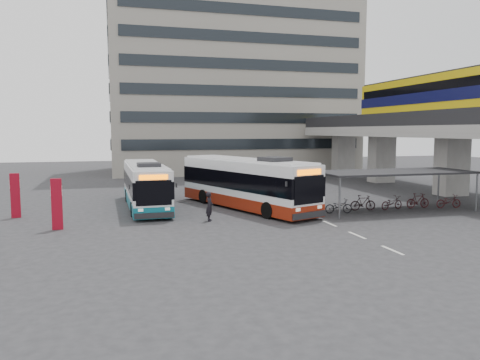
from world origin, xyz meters
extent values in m
plane|color=#28282B|center=(0.00, 0.00, 0.00)|extent=(120.00, 120.00, 0.00)
cube|color=gray|center=(17.00, 8.00, 2.30)|extent=(2.20, 1.60, 4.60)
cube|color=gray|center=(17.00, 18.00, 2.30)|extent=(2.20, 1.60, 4.60)
cube|color=gray|center=(17.00, 26.00, 2.30)|extent=(2.20, 1.60, 4.60)
cube|color=gray|center=(17.00, 12.00, 5.05)|extent=(8.00, 32.00, 0.90)
cube|color=black|center=(13.25, 12.00, 6.05)|extent=(0.35, 32.00, 1.10)
cube|color=black|center=(20.75, 12.00, 6.05)|extent=(0.35, 32.00, 1.10)
cube|color=gold|center=(17.00, 9.61, 7.60)|extent=(2.90, 20.00, 3.90)
cube|color=#090B36|center=(17.00, 9.61, 7.80)|extent=(2.98, 20.02, 0.90)
cube|color=black|center=(17.00, 9.61, 8.60)|extent=(2.96, 19.20, 0.70)
cube|color=black|center=(17.00, 9.61, 9.55)|extent=(2.70, 19.60, 0.25)
cylinder|color=#595B60|center=(3.70, 4.80, 1.20)|extent=(0.12, 0.12, 2.40)
cylinder|color=#595B60|center=(13.30, 4.80, 1.20)|extent=(0.12, 0.12, 2.40)
cylinder|color=#595B60|center=(3.70, 1.20, 1.20)|extent=(0.12, 0.12, 2.40)
cylinder|color=#595B60|center=(13.30, 1.20, 1.20)|extent=(0.12, 0.12, 2.40)
cube|color=black|center=(8.50, 3.00, 2.48)|extent=(10.00, 4.00, 0.12)
imported|color=black|center=(4.50, 3.00, 0.45)|extent=(1.71, 0.60, 0.90)
imported|color=black|center=(6.50, 3.00, 0.50)|extent=(1.66, 0.47, 1.00)
imported|color=black|center=(8.50, 3.00, 0.45)|extent=(1.71, 0.60, 0.90)
imported|color=black|center=(10.50, 3.00, 0.50)|extent=(1.66, 0.47, 1.00)
imported|color=#350C0F|center=(12.50, 3.00, 0.45)|extent=(1.71, 0.60, 0.90)
cube|color=gray|center=(6.00, 36.00, 12.50)|extent=(30.00, 15.00, 25.00)
cube|color=beige|center=(2.50, -6.00, 0.01)|extent=(0.15, 1.60, 0.01)
cube|color=beige|center=(2.50, -3.00, 0.01)|extent=(0.15, 1.60, 0.01)
cube|color=beige|center=(2.50, 0.00, 0.01)|extent=(0.15, 1.60, 0.01)
cube|color=white|center=(-0.52, 6.29, 1.81)|extent=(6.51, 12.03, 2.73)
cube|color=maroon|center=(-0.52, 6.29, 0.55)|extent=(6.56, 12.08, 0.74)
cube|color=black|center=(-0.52, 6.29, 1.93)|extent=(6.58, 12.07, 1.14)
cube|color=#FF6A00|center=(1.55, 0.71, 2.83)|extent=(1.69, 0.69, 0.30)
cube|color=black|center=(0.51, 3.50, 3.39)|extent=(1.97, 2.02, 0.28)
cylinder|color=black|center=(-0.31, 2.31, 0.50)|extent=(0.62, 1.03, 0.99)
cylinder|color=black|center=(-0.57, 9.83, 0.50)|extent=(0.62, 1.03, 0.99)
cube|color=white|center=(-6.89, 8.45, 1.62)|extent=(2.45, 10.69, 2.44)
cube|color=#0C6071|center=(-6.89, 8.45, 0.49)|extent=(2.49, 10.73, 0.67)
cube|color=black|center=(-6.89, 8.45, 1.73)|extent=(2.51, 10.71, 1.02)
cube|color=#FF6A00|center=(-6.79, 3.12, 2.53)|extent=(1.59, 0.11, 0.27)
cube|color=black|center=(-6.84, 5.79, 3.04)|extent=(1.38, 1.44, 0.25)
cylinder|color=black|center=(-7.88, 5.02, 0.44)|extent=(0.28, 0.89, 0.89)
cylinder|color=black|center=(-5.89, 11.45, 0.44)|extent=(0.28, 0.89, 0.89)
imported|color=black|center=(-3.73, 2.57, 0.84)|extent=(0.58, 0.71, 1.67)
cube|color=maroon|center=(-11.82, 2.35, 1.34)|extent=(0.54, 0.19, 2.67)
cube|color=white|center=(-11.82, 2.35, 2.03)|extent=(0.58, 0.07, 0.53)
cube|color=maroon|center=(-14.54, 6.56, 1.32)|extent=(0.55, 0.25, 2.64)
cube|color=white|center=(-14.54, 6.56, 2.00)|extent=(0.57, 0.14, 0.53)
camera|label=1|loc=(-9.03, -23.18, 5.10)|focal=35.00mm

